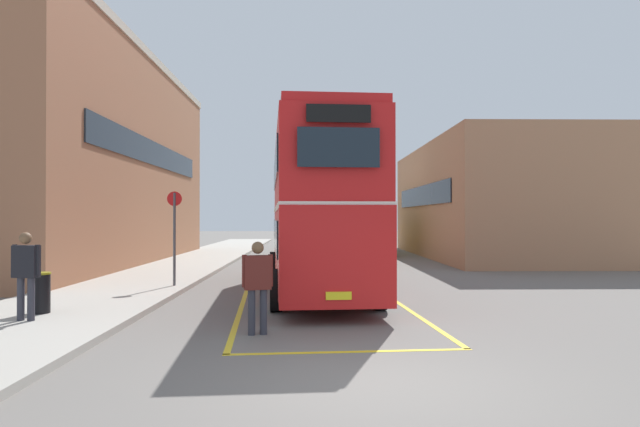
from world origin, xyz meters
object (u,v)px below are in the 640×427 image
at_px(double_decker_bus, 317,207).
at_px(single_deck_bus, 362,227).
at_px(pedestrian_boarding, 258,280).
at_px(pedestrian_waiting_near, 26,269).
at_px(bus_stop_sign, 174,229).
at_px(litter_bin, 40,293).

bearing_deg(double_decker_bus, single_deck_bus, 80.34).
height_order(pedestrian_boarding, pedestrian_waiting_near, pedestrian_waiting_near).
bearing_deg(pedestrian_waiting_near, bus_stop_sign, 74.53).
relative_size(double_decker_bus, bus_stop_sign, 3.67).
distance_m(double_decker_bus, pedestrian_waiting_near, 7.85).
xyz_separation_m(double_decker_bus, pedestrian_waiting_near, (-5.86, -5.05, -1.34)).
bearing_deg(pedestrian_boarding, double_decker_bus, 78.46).
bearing_deg(pedestrian_waiting_near, litter_bin, 99.49).
height_order(pedestrian_waiting_near, litter_bin, pedestrian_waiting_near).
relative_size(double_decker_bus, pedestrian_boarding, 6.00).
bearing_deg(bus_stop_sign, single_deck_bus, 67.09).
bearing_deg(single_deck_bus, bus_stop_sign, -112.91).
height_order(single_deck_bus, pedestrian_waiting_near, single_deck_bus).
bearing_deg(pedestrian_waiting_near, double_decker_bus, 40.75).
xyz_separation_m(double_decker_bus, pedestrian_boarding, (-1.18, -5.79, -1.50)).
relative_size(double_decker_bus, pedestrian_waiting_near, 5.93).
distance_m(pedestrian_boarding, bus_stop_sign, 7.15).
distance_m(double_decker_bus, bus_stop_sign, 4.39).
xyz_separation_m(pedestrian_boarding, bus_stop_sign, (-3.12, 6.38, 0.83)).
bearing_deg(double_decker_bus, pedestrian_waiting_near, -139.25).
bearing_deg(double_decker_bus, litter_bin, -145.14).
xyz_separation_m(pedestrian_waiting_near, bus_stop_sign, (1.56, 5.63, 0.67)).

